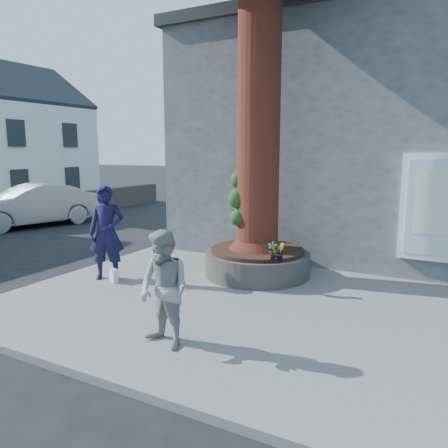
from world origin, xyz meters
The scene contains 13 objects.
ground centered at (0.00, 0.00, 0.00)m, with size 120.00×120.00×0.00m, color black.
pavement centered at (1.50, 1.00, 0.06)m, with size 9.00×8.00×0.12m, color slate.
yellow_line centered at (-3.05, 1.00, 0.00)m, with size 0.10×30.00×0.01m, color yellow.
stone_shop centered at (2.50, 7.20, 3.16)m, with size 10.30×8.30×6.30m.
planter centered at (0.80, 2.00, 0.41)m, with size 2.30×2.30×0.60m.
man centered at (-1.90, 0.21, 1.13)m, with size 0.73×0.48×2.01m, color black.
woman centered at (1.12, -1.89, 0.95)m, with size 0.80×0.63×1.65m, color #999692.
shopping_bag centered at (-1.61, 0.07, 0.26)m, with size 0.20×0.12×0.28m, color white.
car_silver centered at (-9.52, 4.30, 0.80)m, with size 1.69×4.83×1.59m, color gray.
plant_a centered at (1.51, 1.15, 0.91)m, with size 0.20×0.13×0.37m, color gray.
plant_b centered at (1.65, 1.15, 0.90)m, with size 0.20×0.20×0.37m, color gray.
plant_c centered at (0.31, 2.85, 0.88)m, with size 0.18×0.18×0.32m, color gray.
plant_d centered at (0.88, 2.85, 0.88)m, with size 0.28×0.25×0.31m, color gray.
Camera 1 is at (4.61, -6.60, 2.85)m, focal length 35.00 mm.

